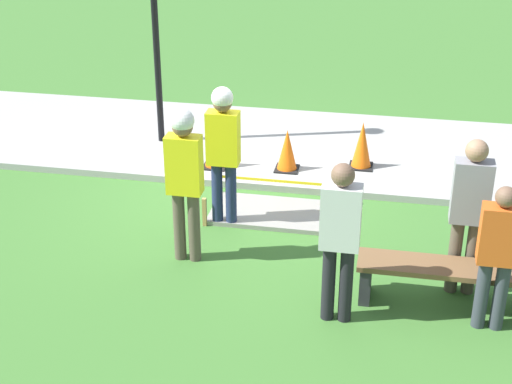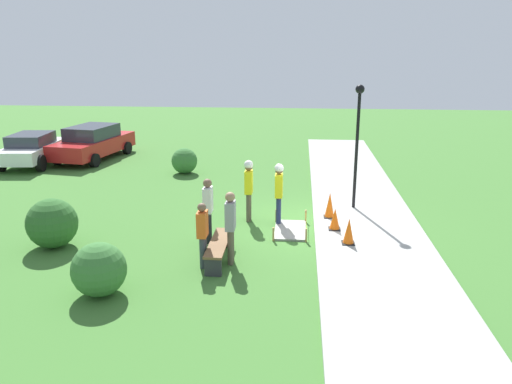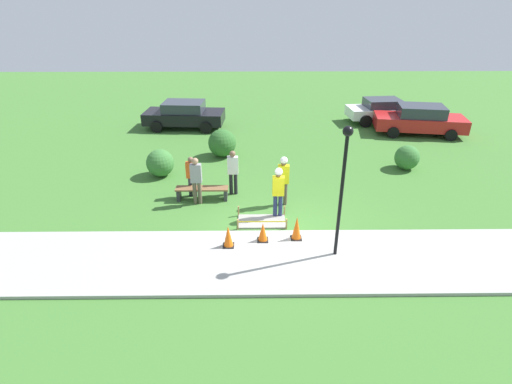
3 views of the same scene
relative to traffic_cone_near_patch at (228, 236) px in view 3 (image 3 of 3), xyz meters
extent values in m
plane|color=#3D702D|center=(1.61, 0.86, -0.44)|extent=(60.00, 60.00, 0.00)
cube|color=#9E9E99|center=(1.61, -0.68, -0.39)|extent=(28.00, 3.09, 0.10)
cube|color=gray|center=(1.05, 1.55, -0.41)|extent=(1.61, 0.89, 0.06)
cube|color=tan|center=(0.25, 1.11, -0.25)|extent=(0.05, 0.05, 0.39)
cube|color=tan|center=(1.86, 1.11, -0.25)|extent=(0.05, 0.05, 0.39)
cube|color=tan|center=(0.25, 2.00, -0.25)|extent=(0.05, 0.05, 0.39)
cube|color=tan|center=(1.86, 2.00, -0.25)|extent=(0.05, 0.05, 0.39)
cube|color=yellow|center=(1.05, 1.11, -0.16)|extent=(1.61, 0.00, 0.04)
cube|color=black|center=(0.00, 0.00, -0.33)|extent=(0.34, 0.34, 0.02)
cone|color=orange|center=(0.00, 0.00, 0.02)|extent=(0.29, 0.29, 0.67)
cube|color=black|center=(1.05, 0.30, -0.33)|extent=(0.34, 0.34, 0.02)
cone|color=orange|center=(1.05, 0.30, -0.02)|extent=(0.29, 0.29, 0.60)
cube|color=black|center=(2.11, 0.39, -0.33)|extent=(0.34, 0.34, 0.02)
cone|color=orange|center=(2.11, 0.39, 0.05)|extent=(0.29, 0.29, 0.75)
cube|color=#2D2D33|center=(-2.04, 3.27, -0.23)|extent=(0.12, 0.40, 0.43)
cube|color=#2D2D33|center=(-0.27, 3.27, -0.23)|extent=(0.12, 0.40, 0.43)
cube|color=brown|center=(-1.15, 3.27, 0.02)|extent=(1.96, 0.44, 0.06)
cylinder|color=brown|center=(1.76, 2.84, -0.01)|extent=(0.14, 0.14, 0.88)
cylinder|color=brown|center=(1.94, 2.84, -0.01)|extent=(0.14, 0.14, 0.88)
cube|color=yellow|center=(1.85, 2.84, 0.78)|extent=(0.40, 0.22, 0.69)
sphere|color=brown|center=(1.85, 2.84, 1.24)|extent=(0.24, 0.24, 0.24)
sphere|color=white|center=(1.85, 2.84, 1.31)|extent=(0.27, 0.27, 0.27)
cylinder|color=navy|center=(1.52, 1.92, -0.02)|extent=(0.14, 0.14, 0.86)
cylinder|color=navy|center=(1.70, 1.92, -0.02)|extent=(0.14, 0.14, 0.86)
cube|color=yellow|center=(1.61, 1.92, 0.75)|extent=(0.40, 0.22, 0.68)
sphere|color=brown|center=(1.61, 1.92, 1.21)|extent=(0.23, 0.23, 0.23)
sphere|color=white|center=(1.61, 1.92, 1.28)|extent=(0.27, 0.27, 0.27)
cylinder|color=#383D47|center=(-1.64, 3.59, -0.06)|extent=(0.14, 0.14, 0.78)
cylinder|color=#383D47|center=(-1.46, 3.59, -0.06)|extent=(0.14, 0.14, 0.78)
cube|color=#E55B1E|center=(-1.55, 3.59, 0.64)|extent=(0.40, 0.22, 0.61)
sphere|color=brown|center=(-1.55, 3.59, 1.05)|extent=(0.21, 0.21, 0.21)
cylinder|color=black|center=(-0.08, 3.74, -0.01)|extent=(0.14, 0.14, 0.86)
cylinder|color=black|center=(0.10, 3.74, -0.01)|extent=(0.14, 0.14, 0.86)
cube|color=silver|center=(0.01, 3.74, 0.76)|extent=(0.40, 0.22, 0.68)
sphere|color=brown|center=(0.01, 3.74, 1.22)|extent=(0.23, 0.23, 0.23)
cylinder|color=brown|center=(-1.38, 2.95, -0.01)|extent=(0.14, 0.14, 0.88)
cylinder|color=brown|center=(-1.20, 2.95, -0.01)|extent=(0.14, 0.14, 0.88)
cube|color=gray|center=(-1.29, 2.95, 0.78)|extent=(0.40, 0.22, 0.70)
sphere|color=#A37A5B|center=(-1.29, 2.95, 1.25)|extent=(0.24, 0.24, 0.24)
cylinder|color=black|center=(3.18, -0.45, 1.49)|extent=(0.10, 0.10, 3.67)
sphere|color=black|center=(3.18, -0.45, 3.43)|extent=(0.28, 0.28, 0.28)
cube|color=black|center=(-3.14, 12.33, 0.20)|extent=(4.61, 2.23, 0.64)
cube|color=#2D333D|center=(-3.14, 12.33, 0.79)|extent=(2.35, 1.84, 0.55)
cylinder|color=black|center=(-1.69, 13.19, -0.12)|extent=(0.66, 0.28, 0.64)
cylinder|color=black|center=(-1.82, 11.27, -0.12)|extent=(0.66, 0.28, 0.64)
cylinder|color=black|center=(-4.46, 13.38, -0.12)|extent=(0.66, 0.28, 0.64)
cylinder|color=black|center=(-4.60, 11.47, -0.12)|extent=(0.66, 0.28, 0.64)
cube|color=white|center=(8.52, 13.28, 0.20)|extent=(4.15, 2.05, 0.57)
cube|color=#2D333D|center=(8.52, 13.28, 0.73)|extent=(2.13, 1.67, 0.49)
cylinder|color=black|center=(9.68, 14.24, -0.09)|extent=(0.73, 0.30, 0.71)
cylinder|color=black|center=(9.83, 12.54, -0.09)|extent=(0.73, 0.30, 0.71)
cylinder|color=black|center=(7.20, 14.02, -0.09)|extent=(0.73, 0.30, 0.71)
cylinder|color=black|center=(7.36, 12.32, -0.09)|extent=(0.73, 0.30, 0.71)
cube|color=red|center=(9.95, 11.05, 0.21)|extent=(5.00, 2.62, 0.69)
cube|color=#2D333D|center=(9.95, 11.05, 0.85)|extent=(2.61, 2.01, 0.59)
cylinder|color=black|center=(11.56, 11.74, -0.14)|extent=(0.64, 0.34, 0.61)
cylinder|color=black|center=(11.25, 9.89, -0.14)|extent=(0.64, 0.34, 0.61)
cylinder|color=black|center=(8.65, 12.21, -0.14)|extent=(0.64, 0.34, 0.61)
cylinder|color=black|center=(8.35, 10.37, -0.14)|extent=(0.64, 0.34, 0.61)
sphere|color=#387033|center=(7.56, 6.13, 0.09)|extent=(1.07, 1.07, 1.07)
sphere|color=#2D6028|center=(-0.68, 7.76, 0.22)|extent=(1.32, 1.32, 1.32)
sphere|color=#387033|center=(-3.16, 5.50, 0.14)|extent=(1.17, 1.17, 1.17)
camera|label=1|loc=(-0.45, 10.61, 4.37)|focal=55.00mm
camera|label=2|loc=(-12.47, 1.35, 4.63)|focal=35.00mm
camera|label=3|loc=(0.72, -10.18, 6.57)|focal=28.00mm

